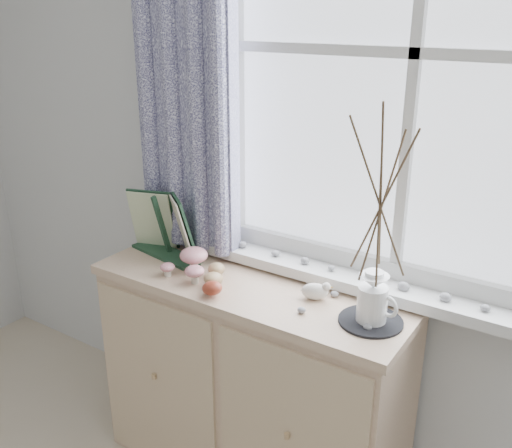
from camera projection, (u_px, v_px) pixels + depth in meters
name	position (u px, v px, depth m)	size (l,w,h in m)	color
sideboard	(252.00, 380.00, 2.21)	(1.20, 0.45, 0.85)	#CBAC8E
botanical_book	(159.00, 226.00, 2.21)	(0.39, 0.13, 0.27)	#1C3B27
toadstool_cluster	(191.00, 261.00, 2.09)	(0.18, 0.16, 0.10)	beige
wooden_eggs	(214.00, 278.00, 2.01)	(0.14, 0.18, 0.08)	#A6795C
songbird_figurine	(315.00, 290.00, 1.93)	(0.12, 0.06, 0.06)	white
crocheted_doily	(371.00, 321.00, 1.79)	(0.20, 0.20, 0.01)	black
twig_pitcher	(381.00, 199.00, 1.65)	(0.32, 0.32, 0.72)	white
sideboard_pebbles	(327.00, 302.00, 1.90)	(0.33, 0.23, 0.02)	#97989A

